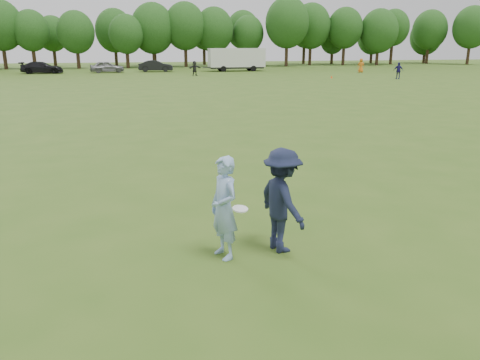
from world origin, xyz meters
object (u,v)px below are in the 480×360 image
Objects in this scene: car_d at (42,68)px; car_e at (107,67)px; car_f at (156,66)px; thrower at (224,208)px; player_far_b at (398,71)px; player_far_c at (361,66)px; player_far_d at (195,68)px; cargo_trailer at (237,58)px; defender at (282,200)px; field_cone at (332,77)px.

car_d is 1.17× the size of car_e.
car_f is (14.93, 0.82, 0.02)m from car_d.
player_far_b is at bearing 126.06° from thrower.
player_far_c is 0.36× the size of car_d.
player_far_c is at bearing -98.67° from car_d.
player_far_c is 22.99m from player_far_d.
car_e is at bearing 104.01° from car_f.
player_far_c is 17.47m from cargo_trailer.
player_far_d is 11.83m from cargo_trailer.
player_far_d reaches higher than car_d.
car_f is at bearing 158.43° from thrower.
defender is at bearing 73.51° from thrower.
car_e is (-31.66, 20.52, -0.13)m from player_far_b.
defender reaches higher than thrower.
field_cone is at bearing -131.49° from car_e.
defender is 48.13m from player_far_b.
car_e is at bearing -167.05° from player_far_b.
defender is 0.42× the size of car_e.
car_d is at bearing 139.58° from player_far_d.
defender reaches higher than field_cone.
player_far_c reaches higher than player_far_b.
player_far_c is 42.70m from car_d.
car_e is (8.31, 0.00, 0.01)m from car_d.
thrower reaches higher than player_far_b.
cargo_trailer is at bearing -97.50° from car_e.
player_far_b reaches higher than field_cone.
thrower is 51.38m from player_far_d.
defender is 47.43m from field_cone.
car_f is at bearing 9.96° from player_far_c.
cargo_trailer reaches higher than player_far_b.
field_cone is at bearing 134.57° from thrower.
player_far_c reaches higher than field_cone.
car_f is at bearing 174.42° from cargo_trailer.
field_cone is (-6.58, 2.99, -0.75)m from player_far_b.
player_far_b is at bearing -114.59° from car_d.
player_far_d is (-21.05, 11.09, -0.01)m from player_far_b.
field_cone is (18.47, -18.35, -0.63)m from car_f.
cargo_trailer is at bearing 112.13° from field_cone.
car_f is (6.62, 0.82, 0.01)m from car_e.
thrower is 47.94m from field_cone.
defender is at bearing 89.50° from player_far_c.
defender is (1.07, 0.04, 0.04)m from thrower.
player_far_d is 0.34× the size of car_d.
player_far_b is at bearing -129.50° from car_e.
field_cone is (-8.49, -9.20, -0.81)m from player_far_c.
car_d is 8.31m from car_e.
defender is 0.21× the size of cargo_trailer.
player_far_b reaches higher than car_e.
car_f is 26.04m from field_cone.
car_d is 0.59× the size of cargo_trailer.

